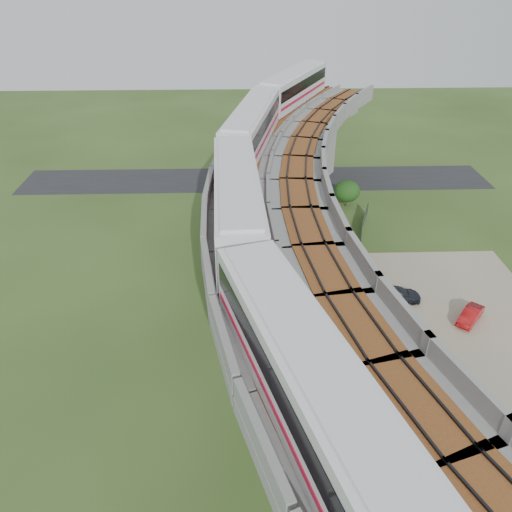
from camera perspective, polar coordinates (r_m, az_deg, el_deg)
The scene contains 14 objects.
ground at distance 39.92m, azimuth 1.30°, elevation -8.13°, with size 160.00×160.00×0.00m, color #32481C.
dirt_lot at distance 41.49m, azimuth 21.39°, elevation -8.94°, with size 18.00×26.00×0.04m, color gray.
asphalt_road at distance 65.84m, azimuth -0.03°, elevation 8.76°, with size 60.00×8.00×0.03m, color #232326.
viaduct at distance 35.27m, azimuth 7.73°, elevation 3.47°, with size 19.58×73.98×11.40m.
metro_train at distance 37.41m, azimuth 1.97°, elevation 10.90°, with size 12.65×61.17×3.64m.
fence at distance 41.08m, azimuth 15.12°, elevation -6.78°, with size 3.87×38.73×1.50m.
tree_0 at distance 58.76m, azimuth 10.37°, elevation 7.31°, with size 2.95×2.95×3.14m.
tree_1 at distance 49.73m, azimuth 9.58°, elevation 2.35°, with size 2.02×2.02×2.46m.
tree_2 at distance 42.94m, azimuth 9.15°, elevation -1.85°, with size 2.59×2.59×3.25m.
tree_3 at distance 36.13m, azimuth 12.32°, elevation -9.72°, with size 2.06×2.06×2.96m.
tree_4 at distance 30.30m, azimuth 22.37°, elevation -22.89°, with size 3.09×3.09×3.22m.
car_white at distance 34.11m, azimuth 24.90°, elevation -18.93°, with size 1.62×4.04×1.38m, color silver.
car_red at distance 43.64m, azimuth 23.30°, elevation -6.25°, with size 1.15×3.31×1.09m, color #9C0E0F.
car_dark at distance 44.02m, azimuth 15.79°, elevation -4.21°, with size 1.65×4.05×1.18m, color black.
Camera 1 is at (-1.85, -30.70, 25.44)m, focal length 35.00 mm.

